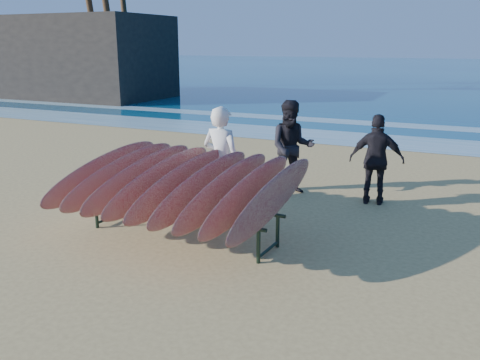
{
  "coord_description": "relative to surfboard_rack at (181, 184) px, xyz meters",
  "views": [
    {
      "loc": [
        3.1,
        -5.93,
        2.96
      ],
      "look_at": [
        0.0,
        0.8,
        0.95
      ],
      "focal_mm": 38.0,
      "sensor_mm": 36.0,
      "label": 1
    }
  ],
  "objects": [
    {
      "name": "ocean",
      "position": [
        0.85,
        54.51,
        -0.86
      ],
      "size": [
        160.0,
        160.0,
        0.0
      ],
      "primitive_type": "plane",
      "color": "navy",
      "rests_on": "ground"
    },
    {
      "name": "foam_far",
      "position": [
        0.85,
        13.01,
        -0.86
      ],
      "size": [
        160.0,
        160.0,
        0.0
      ],
      "primitive_type": "plane",
      "color": "white",
      "rests_on": "ground"
    },
    {
      "name": "person_dark_b",
      "position": [
        2.41,
        3.01,
        -0.02
      ],
      "size": [
        1.04,
        0.53,
        1.7
      ],
      "primitive_type": "imported",
      "rotation": [
        0.0,
        0.0,
        3.26
      ],
      "color": "black",
      "rests_on": "ground"
    },
    {
      "name": "person_dark_a",
      "position": [
        0.72,
        3.06,
        0.07
      ],
      "size": [
        1.12,
        1.01,
        1.87
      ],
      "primitive_type": "imported",
      "rotation": [
        0.0,
        0.0,
        0.4
      ],
      "color": "black",
      "rests_on": "ground"
    },
    {
      "name": "foam_near",
      "position": [
        0.85,
        9.51,
        -0.86
      ],
      "size": [
        160.0,
        160.0,
        0.0
      ],
      "primitive_type": "plane",
      "color": "white",
      "rests_on": "ground"
    },
    {
      "name": "building",
      "position": [
        -16.31,
        16.01,
        1.31
      ],
      "size": [
        9.79,
        5.44,
        4.35
      ],
      "primitive_type": "cube",
      "color": "#2D2823",
      "rests_on": "ground"
    },
    {
      "name": "person_white",
      "position": [
        0.08,
        1.21,
        0.1
      ],
      "size": [
        0.74,
        0.52,
        1.93
      ],
      "primitive_type": "imported",
      "rotation": [
        0.0,
        0.0,
        3.06
      ],
      "color": "silver",
      "rests_on": "ground"
    },
    {
      "name": "surfboard_rack",
      "position": [
        0.0,
        0.0,
        0.0
      ],
      "size": [
        3.33,
        2.99,
        1.37
      ],
      "rotation": [
        0.0,
        0.0,
        -0.06
      ],
      "color": "black",
      "rests_on": "ground"
    },
    {
      "name": "ground",
      "position": [
        0.85,
        -0.49,
        -0.87
      ],
      "size": [
        120.0,
        120.0,
        0.0
      ],
      "primitive_type": "plane",
      "color": "tan",
      "rests_on": "ground"
    }
  ]
}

